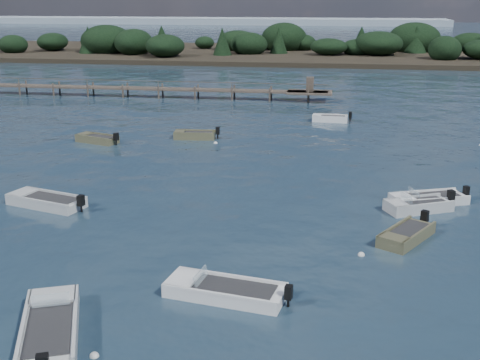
% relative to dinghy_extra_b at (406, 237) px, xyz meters
% --- Properties ---
extents(ground, '(400.00, 400.00, 0.00)m').
position_rel_dinghy_extra_b_xyz_m(ground, '(-10.34, 51.37, -0.17)').
color(ground, '#162533').
rests_on(ground, ground).
extents(dinghy_extra_b, '(3.10, 3.88, 1.21)m').
position_rel_dinghy_extra_b_xyz_m(dinghy_extra_b, '(0.00, 0.00, 0.00)').
color(dinghy_extra_b, brown).
rests_on(dinghy_extra_b, ground).
extents(dinghy_near_olive, '(3.61, 5.46, 1.33)m').
position_rel_dinghy_extra_b_xyz_m(dinghy_near_olive, '(-13.25, -10.71, 0.01)').
color(dinghy_near_olive, '#A1A6A8').
rests_on(dinghy_near_olive, ground).
extents(dinghy_mid_white_b, '(4.67, 3.08, 1.15)m').
position_rel_dinghy_extra_b_xyz_m(dinghy_mid_white_b, '(1.84, 5.74, -0.02)').
color(dinghy_mid_white_b, silver).
rests_on(dinghy_mid_white_b, ground).
extents(tender_far_grey, '(3.91, 2.44, 1.24)m').
position_rel_dinghy_extra_b_xyz_m(tender_far_grey, '(-22.46, 17.02, 0.01)').
color(tender_far_grey, brown).
rests_on(tender_far_grey, ground).
extents(dinghy_extra_a, '(4.02, 2.89, 1.33)m').
position_rel_dinghy_extra_b_xyz_m(dinghy_extra_a, '(1.11, 4.38, 0.01)').
color(dinghy_extra_a, '#A1A6A8').
rests_on(dinghy_extra_a, ground).
extents(dinghy_mid_white_a, '(5.15, 2.53, 1.18)m').
position_rel_dinghy_extra_b_xyz_m(dinghy_mid_white_a, '(-7.72, -6.97, -0.01)').
color(dinghy_mid_white_a, silver).
rests_on(dinghy_mid_white_a, ground).
extents(tender_far_white, '(3.80, 1.62, 1.29)m').
position_rel_dinghy_extra_b_xyz_m(tender_far_white, '(-14.96, 19.51, 0.01)').
color(tender_far_white, brown).
rests_on(tender_far_white, ground).
extents(tender_far_grey_b, '(3.67, 1.45, 1.25)m').
position_rel_dinghy_extra_b_xyz_m(tender_far_grey_b, '(-3.95, 28.33, 0.01)').
color(tender_far_grey_b, silver).
rests_on(tender_far_grey_b, ground).
extents(dinghy_mid_grey, '(4.96, 2.90, 1.23)m').
position_rel_dinghy_extra_b_xyz_m(dinghy_mid_grey, '(-19.57, 2.04, -0.00)').
color(dinghy_mid_grey, '#A1A6A8').
rests_on(dinghy_mid_grey, ground).
extents(buoy_a, '(0.32, 0.32, 0.32)m').
position_rel_dinghy_extra_b_xyz_m(buoy_a, '(-11.26, -11.69, -0.17)').
color(buoy_a, silver).
rests_on(buoy_a, ground).
extents(buoy_b, '(0.32, 0.32, 0.32)m').
position_rel_dinghy_extra_b_xyz_m(buoy_b, '(-2.23, -2.16, -0.17)').
color(buoy_b, silver).
rests_on(buoy_b, ground).
extents(buoy_e, '(0.32, 0.32, 0.32)m').
position_rel_dinghy_extra_b_xyz_m(buoy_e, '(-12.95, 18.13, -0.17)').
color(buoy_e, silver).
rests_on(buoy_e, ground).
extents(jetty, '(64.50, 3.20, 3.40)m').
position_rel_dinghy_extra_b_xyz_m(jetty, '(-32.09, 39.36, 0.82)').
color(jetty, '#4B4137').
rests_on(jetty, ground).
extents(far_headland, '(190.00, 40.00, 5.80)m').
position_rel_dinghy_extra_b_xyz_m(far_headland, '(14.66, 91.37, 1.80)').
color(far_headland, black).
rests_on(far_headland, ground).
extents(distant_haze, '(280.00, 20.00, 2.40)m').
position_rel_dinghy_extra_b_xyz_m(distant_haze, '(-100.34, 221.37, -0.17)').
color(distant_haze, '#81909F').
rests_on(distant_haze, ground).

